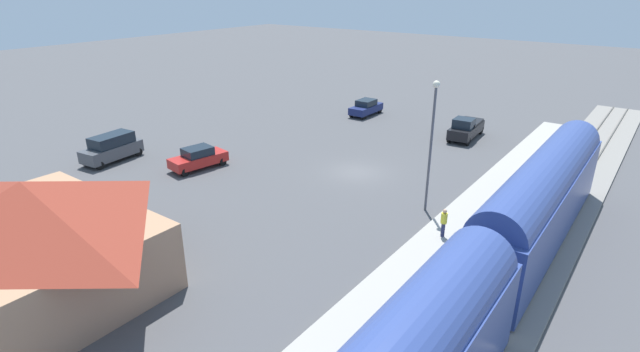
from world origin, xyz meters
name	(u,v)px	position (x,y,z in m)	size (l,w,h in m)	color
ground_plane	(357,172)	(0.00, 0.00, 0.00)	(200.00, 200.00, 0.00)	#4C4C4F
railway_track	(547,220)	(-14.00, 0.00, 0.09)	(4.80, 70.00, 0.30)	gray
platform	(483,203)	(-10.00, 0.00, 0.15)	(3.20, 46.00, 0.30)	#A8A399
passenger_train	(484,272)	(-14.00, 12.47, 2.86)	(2.93, 36.63, 4.98)	#33478C
station_building	(33,235)	(4.00, 22.00, 2.90)	(11.94, 9.15, 5.59)	tan
pedestrian_on_platform	(444,221)	(-9.73, 6.18, 1.28)	(0.36, 0.36, 1.71)	#23284C
sedan_red	(198,158)	(10.59, 6.81, 0.88)	(2.54, 4.74, 1.74)	red
suv_charcoal	(112,147)	(17.70, 9.88, 1.15)	(2.52, 5.09, 2.22)	#47494F
sedan_navy	(366,107)	(8.52, -15.20, 0.88)	(1.86, 4.51, 1.74)	navy
pickup_black	(466,128)	(-3.56, -13.47, 1.03)	(2.32, 5.52, 2.14)	black
light_pole_near_platform	(432,133)	(-7.20, 3.02, 5.26)	(0.44, 0.44, 8.46)	#515156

